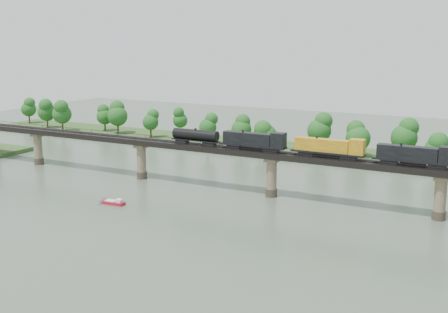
% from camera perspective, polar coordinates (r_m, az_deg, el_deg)
% --- Properties ---
extents(ground, '(400.00, 400.00, 0.00)m').
position_cam_1_polar(ground, '(117.09, -0.98, -7.64)').
color(ground, '#3F4E3D').
rests_on(ground, ground).
extents(far_bank, '(300.00, 24.00, 1.60)m').
position_cam_1_polar(far_bank, '(193.19, 11.21, 0.21)').
color(far_bank, '#29461C').
rests_on(far_bank, ground).
extents(bridge, '(236.00, 30.00, 11.50)m').
position_cam_1_polar(bridge, '(141.48, 4.86, -1.93)').
color(bridge, '#473A2D').
rests_on(bridge, ground).
extents(bridge_superstructure, '(220.00, 4.90, 0.75)m').
position_cam_1_polar(bridge_superstructure, '(140.11, 4.90, 0.59)').
color(bridge_superstructure, black).
rests_on(bridge_superstructure, bridge).
extents(far_treeline, '(289.06, 17.54, 13.60)m').
position_cam_1_polar(far_treeline, '(190.00, 8.54, 2.57)').
color(far_treeline, '#382619').
rests_on(far_treeline, far_bank).
extents(freight_train, '(71.70, 2.79, 4.94)m').
position_cam_1_polar(freight_train, '(136.92, 7.96, 1.13)').
color(freight_train, black).
rests_on(freight_train, bridge).
extents(motorboat, '(5.55, 2.24, 1.53)m').
position_cam_1_polar(motorboat, '(137.94, -11.09, -4.60)').
color(motorboat, '#A71324').
rests_on(motorboat, ground).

